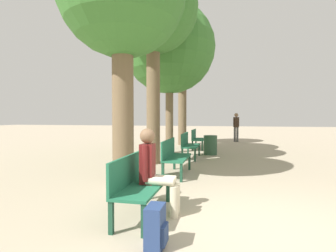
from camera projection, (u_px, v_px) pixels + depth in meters
name	position (u px, v px, depth m)	size (l,w,h in m)	color
ground_plane	(258.00, 233.00, 3.39)	(80.00, 80.00, 0.00)	tan
bench_row_0	(138.00, 181.00, 4.00)	(0.53, 1.51, 0.92)	#1E6042
bench_row_1	(174.00, 155.00, 6.78)	(0.53, 1.51, 0.92)	#1E6042
bench_row_2	(189.00, 144.00, 9.56)	(0.53, 1.51, 0.92)	#1E6042
bench_row_3	(197.00, 138.00, 12.35)	(0.53, 1.51, 0.92)	#1E6042
tree_row_1	(153.00, 11.00, 8.30)	(2.87, 2.87, 6.40)	brown
tree_row_2	(169.00, 48.00, 10.76)	(3.74, 3.74, 6.21)	brown
tree_row_3	(182.00, 59.00, 14.03)	(2.93, 2.93, 6.17)	brown
person_seated	(155.00, 169.00, 4.03)	(0.62, 0.35, 1.33)	beige
backpack	(156.00, 228.00, 2.97)	(0.23, 0.31, 0.50)	navy
pedestrian_near	(236.00, 125.00, 15.80)	(0.35, 0.27, 1.74)	#4C4C4C
trash_bin	(210.00, 145.00, 10.43)	(0.53, 0.53, 0.77)	#2D5138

